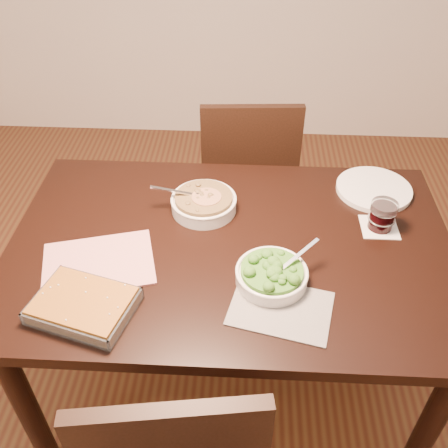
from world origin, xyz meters
The scene contains 11 objects.
ground centered at (0.00, 0.00, 0.00)m, with size 4.00×4.00×0.00m, color #442013.
table centered at (0.00, 0.00, 0.65)m, with size 1.40×0.90×0.75m.
magazine_a centered at (-0.39, -0.11, 0.75)m, with size 0.33×0.24×0.01m, color #C43849.
magazine_b centered at (0.15, -0.26, 0.75)m, with size 0.27×0.19×0.00m, color #24242B.
coaster centered at (0.48, 0.10, 0.75)m, with size 0.12×0.12×0.00m, color white.
stew_bowl centered at (-0.10, 0.17, 0.78)m, with size 0.25×0.22×0.09m.
broccoli_bowl centered at (0.12, -0.16, 0.78)m, with size 0.21×0.21×0.08m.
baking_dish centered at (-0.39, -0.29, 0.77)m, with size 0.31×0.26×0.05m.
wine_tumbler centered at (0.48, 0.10, 0.80)m, with size 0.09×0.09×0.10m.
dinner_plate centered at (0.50, 0.30, 0.76)m, with size 0.26×0.26×0.02m, color silver.
chair_far centered at (0.05, 0.76, 0.50)m, with size 0.44×0.44×0.89m.
Camera 1 is at (0.04, -1.15, 1.81)m, focal length 40.00 mm.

